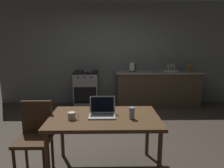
{
  "coord_description": "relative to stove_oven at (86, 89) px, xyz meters",
  "views": [
    {
      "loc": [
        0.02,
        -3.12,
        1.59
      ],
      "look_at": [
        0.09,
        0.75,
        0.84
      ],
      "focal_mm": 33.0,
      "sensor_mm": 36.0,
      "label": 1
    }
  ],
  "objects": [
    {
      "name": "coffee_mug",
      "position": [
        0.14,
        -2.91,
        0.31
      ],
      "size": [
        0.13,
        0.09,
        0.09
      ],
      "color": "silver",
      "rests_on": "dining_table"
    },
    {
      "name": "ground_plane",
      "position": [
        0.54,
        -2.09,
        -0.46
      ],
      "size": [
        12.0,
        12.0,
        0.0
      ],
      "primitive_type": "plane",
      "color": "#473D33"
    },
    {
      "name": "back_wall",
      "position": [
        0.84,
        0.35,
        0.89
      ],
      "size": [
        6.4,
        0.1,
        2.69
      ],
      "primitive_type": "cube",
      "color": "slate",
      "rests_on": "ground_plane"
    },
    {
      "name": "bottle",
      "position": [
        2.63,
        -0.05,
        0.57
      ],
      "size": [
        0.08,
        0.08,
        0.24
      ],
      "color": "#8C601E",
      "rests_on": "kitchen_counter"
    },
    {
      "name": "kitchen_counter",
      "position": [
        1.84,
        0.0,
        0.0
      ],
      "size": [
        2.16,
        0.64,
        0.92
      ],
      "color": "#4C3D2D",
      "rests_on": "ground_plane"
    },
    {
      "name": "laptop",
      "position": [
        0.49,
        -2.79,
        0.31
      ],
      "size": [
        0.32,
        0.26,
        0.23
      ],
      "rotation": [
        0.0,
        0.0,
        0.23
      ],
      "color": "silver",
      "rests_on": "dining_table"
    },
    {
      "name": "electric_kettle",
      "position": [
        1.18,
        0.0,
        0.56
      ],
      "size": [
        0.18,
        0.16,
        0.22
      ],
      "color": "black",
      "rests_on": "kitchen_counter"
    },
    {
      "name": "frying_pan",
      "position": [
        0.06,
        -0.03,
        0.48
      ],
      "size": [
        0.25,
        0.42,
        0.05
      ],
      "color": "gray",
      "rests_on": "stove_oven"
    },
    {
      "name": "stove_oven",
      "position": [
        0.0,
        0.0,
        0.0
      ],
      "size": [
        0.6,
        0.62,
        0.92
      ],
      "color": "gray",
      "rests_on": "ground_plane"
    },
    {
      "name": "dish_rack",
      "position": [
        2.17,
        0.0,
        0.51
      ],
      "size": [
        0.34,
        0.26,
        0.21
      ],
      "color": "silver",
      "rests_on": "kitchen_counter"
    },
    {
      "name": "dining_table",
      "position": [
        0.52,
        -2.81,
        0.2
      ],
      "size": [
        1.34,
        0.83,
        0.72
      ],
      "color": "brown",
      "rests_on": "ground_plane"
    },
    {
      "name": "drinking_glass",
      "position": [
        0.84,
        -2.91,
        0.34
      ],
      "size": [
        0.07,
        0.07,
        0.14
      ],
      "color": "#99B7C6",
      "rests_on": "dining_table"
    },
    {
      "name": "chair",
      "position": [
        -0.33,
        -2.83,
        0.06
      ],
      "size": [
        0.4,
        0.4,
        0.9
      ],
      "rotation": [
        0.0,
        0.0,
        0.14
      ],
      "color": "#4C331E",
      "rests_on": "ground_plane"
    }
  ]
}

